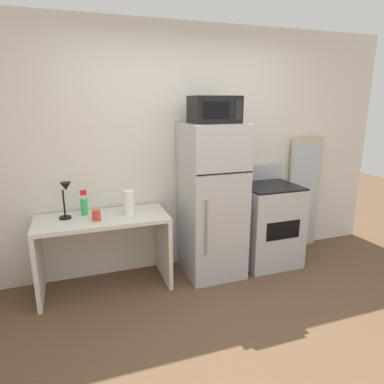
{
  "coord_description": "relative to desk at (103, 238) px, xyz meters",
  "views": [
    {
      "loc": [
        -1.14,
        -1.87,
        1.83
      ],
      "look_at": [
        -0.1,
        1.1,
        0.99
      ],
      "focal_mm": 32.12,
      "sensor_mm": 36.0,
      "label": 1
    }
  ],
  "objects": [
    {
      "name": "ground_plane",
      "position": [
        0.92,
        -1.35,
        -0.53
      ],
      "size": [
        12.0,
        12.0,
        0.0
      ],
      "primitive_type": "plane",
      "color": "brown"
    },
    {
      "name": "desk_lamp",
      "position": [
        -0.31,
        0.06,
        0.46
      ],
      "size": [
        0.14,
        0.12,
        0.35
      ],
      "color": "black",
      "rests_on": "desk"
    },
    {
      "name": "paper_towel_roll",
      "position": [
        0.26,
        -0.01,
        0.34
      ],
      "size": [
        0.11,
        0.11,
        0.24
      ],
      "primitive_type": "cylinder",
      "color": "white",
      "rests_on": "desk"
    },
    {
      "name": "leaning_mirror",
      "position": [
        2.49,
        0.24,
        0.17
      ],
      "size": [
        0.44,
        0.03,
        1.4
      ],
      "color": "#C6B793",
      "rests_on": "ground"
    },
    {
      "name": "spray_bottle",
      "position": [
        -0.15,
        0.12,
        0.32
      ],
      "size": [
        0.06,
        0.06,
        0.25
      ],
      "color": "green",
      "rests_on": "desk"
    },
    {
      "name": "oven_range",
      "position": [
        1.83,
        -0.02,
        -0.06
      ],
      "size": [
        0.63,
        0.61,
        1.1
      ],
      "color": "#B7B7BC",
      "rests_on": "ground"
    },
    {
      "name": "refrigerator",
      "position": [
        1.13,
        -0.03,
        0.28
      ],
      "size": [
        0.59,
        0.64,
        1.61
      ],
      "color": "#B7B7BC",
      "rests_on": "ground"
    },
    {
      "name": "microwave",
      "position": [
        1.13,
        -0.05,
        1.21
      ],
      "size": [
        0.46,
        0.35,
        0.26
      ],
      "color": "black",
      "rests_on": "refrigerator"
    },
    {
      "name": "coffee_mug",
      "position": [
        -0.05,
        -0.08,
        0.27
      ],
      "size": [
        0.08,
        0.08,
        0.09
      ],
      "primitive_type": "cylinder",
      "color": "#D83F33",
      "rests_on": "desk"
    },
    {
      "name": "wall_back_white",
      "position": [
        0.92,
        0.35,
        0.77
      ],
      "size": [
        5.0,
        0.1,
        2.6
      ],
      "primitive_type": "cube",
      "color": "silver",
      "rests_on": "ground"
    },
    {
      "name": "desk",
      "position": [
        0.0,
        0.0,
        0.0
      ],
      "size": [
        1.25,
        0.55,
        0.75
      ],
      "color": "silver",
      "rests_on": "ground"
    }
  ]
}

